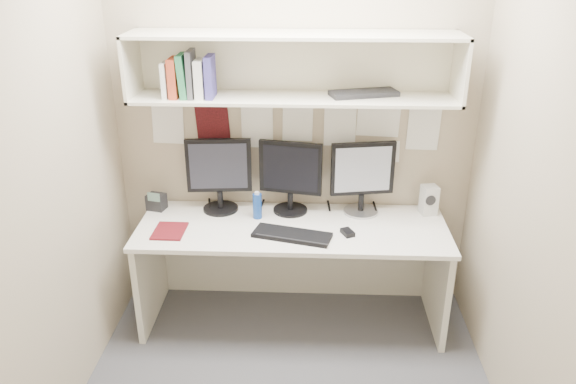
{
  "coord_description": "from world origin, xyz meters",
  "views": [
    {
      "loc": [
        0.11,
        -2.59,
        2.39
      ],
      "look_at": [
        -0.02,
        0.35,
        1.1
      ],
      "focal_mm": 35.0,
      "sensor_mm": 36.0,
      "label": 1
    }
  ],
  "objects_px": {
    "monitor_left": "(219,172)",
    "maroon_notebook": "(170,231)",
    "monitor_center": "(290,174)",
    "keyboard": "(292,235)",
    "desk": "(292,273)",
    "speaker": "(429,200)",
    "desk_phone": "(156,202)",
    "monitor_right": "(362,175)"
  },
  "relations": [
    {
      "from": "monitor_center",
      "to": "monitor_right",
      "type": "distance_m",
      "value": 0.48
    },
    {
      "from": "monitor_left",
      "to": "desk_phone",
      "type": "relative_size",
      "value": 3.57
    },
    {
      "from": "monitor_right",
      "to": "desk_phone",
      "type": "bearing_deg",
      "value": 170.5
    },
    {
      "from": "desk",
      "to": "monitor_right",
      "type": "height_order",
      "value": "monitor_right"
    },
    {
      "from": "desk",
      "to": "keyboard",
      "type": "xyz_separation_m",
      "value": [
        0.0,
        -0.16,
        0.38
      ]
    },
    {
      "from": "monitor_center",
      "to": "keyboard",
      "type": "relative_size",
      "value": 1.02
    },
    {
      "from": "monitor_right",
      "to": "desk_phone",
      "type": "xyz_separation_m",
      "value": [
        -1.4,
        -0.02,
        -0.21
      ]
    },
    {
      "from": "monitor_center",
      "to": "monitor_left",
      "type": "bearing_deg",
      "value": -168.75
    },
    {
      "from": "speaker",
      "to": "keyboard",
      "type": "bearing_deg",
      "value": -170.11
    },
    {
      "from": "monitor_center",
      "to": "desk_phone",
      "type": "height_order",
      "value": "monitor_center"
    },
    {
      "from": "monitor_left",
      "to": "maroon_notebook",
      "type": "bearing_deg",
      "value": -133.3
    },
    {
      "from": "desk",
      "to": "monitor_right",
      "type": "relative_size",
      "value": 4.04
    },
    {
      "from": "monitor_right",
      "to": "desk",
      "type": "bearing_deg",
      "value": -164.46
    },
    {
      "from": "speaker",
      "to": "monitor_right",
      "type": "bearing_deg",
      "value": 166.95
    },
    {
      "from": "monitor_right",
      "to": "keyboard",
      "type": "relative_size",
      "value": 1.02
    },
    {
      "from": "monitor_center",
      "to": "monitor_right",
      "type": "relative_size",
      "value": 0.99
    },
    {
      "from": "desk",
      "to": "keyboard",
      "type": "distance_m",
      "value": 0.41
    },
    {
      "from": "keyboard",
      "to": "maroon_notebook",
      "type": "bearing_deg",
      "value": -167.48
    },
    {
      "from": "desk",
      "to": "speaker",
      "type": "relative_size",
      "value": 10.0
    },
    {
      "from": "monitor_center",
      "to": "keyboard",
      "type": "height_order",
      "value": "monitor_center"
    },
    {
      "from": "desk_phone",
      "to": "speaker",
      "type": "bearing_deg",
      "value": 14.4
    },
    {
      "from": "monitor_left",
      "to": "keyboard",
      "type": "bearing_deg",
      "value": -41.87
    },
    {
      "from": "monitor_left",
      "to": "speaker",
      "type": "distance_m",
      "value": 1.42
    },
    {
      "from": "desk",
      "to": "desk_phone",
      "type": "xyz_separation_m",
      "value": [
        -0.94,
        0.2,
        0.42
      ]
    },
    {
      "from": "monitor_right",
      "to": "maroon_notebook",
      "type": "distance_m",
      "value": 1.3
    },
    {
      "from": "maroon_notebook",
      "to": "desk_phone",
      "type": "xyz_separation_m",
      "value": [
        -0.17,
        0.33,
        0.05
      ]
    },
    {
      "from": "desk",
      "to": "monitor_center",
      "type": "relative_size",
      "value": 4.07
    },
    {
      "from": "desk",
      "to": "monitor_center",
      "type": "bearing_deg",
      "value": 95.89
    },
    {
      "from": "monitor_right",
      "to": "keyboard",
      "type": "xyz_separation_m",
      "value": [
        -0.45,
        -0.38,
        -0.26
      ]
    },
    {
      "from": "monitor_right",
      "to": "speaker",
      "type": "relative_size",
      "value": 2.48
    },
    {
      "from": "monitor_center",
      "to": "maroon_notebook",
      "type": "height_order",
      "value": "monitor_center"
    },
    {
      "from": "monitor_left",
      "to": "maroon_notebook",
      "type": "relative_size",
      "value": 2.13
    },
    {
      "from": "monitor_center",
      "to": "speaker",
      "type": "xyz_separation_m",
      "value": [
        0.93,
        -0.0,
        -0.17
      ]
    },
    {
      "from": "monitor_left",
      "to": "maroon_notebook",
      "type": "xyz_separation_m",
      "value": [
        -0.27,
        -0.35,
        -0.27
      ]
    },
    {
      "from": "desk",
      "to": "monitor_left",
      "type": "xyz_separation_m",
      "value": [
        -0.5,
        0.22,
        0.64
      ]
    },
    {
      "from": "desk",
      "to": "desk_phone",
      "type": "distance_m",
      "value": 1.05
    },
    {
      "from": "monitor_center",
      "to": "speaker",
      "type": "height_order",
      "value": "monitor_center"
    },
    {
      "from": "keyboard",
      "to": "maroon_notebook",
      "type": "relative_size",
      "value": 2.04
    },
    {
      "from": "monitor_center",
      "to": "keyboard",
      "type": "xyz_separation_m",
      "value": [
        0.03,
        -0.38,
        -0.25
      ]
    },
    {
      "from": "monitor_center",
      "to": "keyboard",
      "type": "bearing_deg",
      "value": -74.94
    },
    {
      "from": "keyboard",
      "to": "speaker",
      "type": "distance_m",
      "value": 0.98
    },
    {
      "from": "keyboard",
      "to": "monitor_left",
      "type": "bearing_deg",
      "value": 157.84
    }
  ]
}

